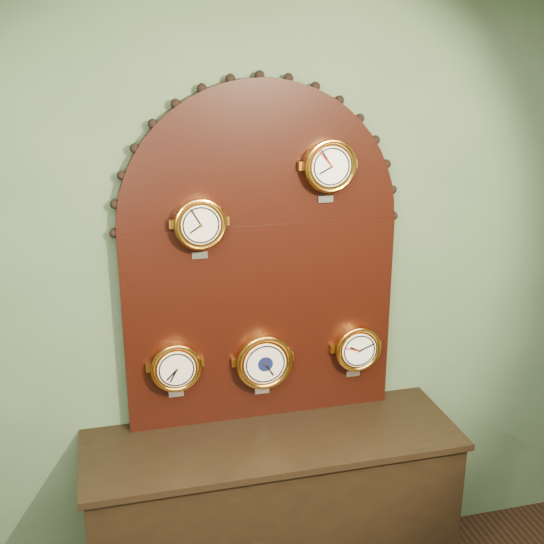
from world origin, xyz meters
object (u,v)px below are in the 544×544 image
object	(u,v)px
display_board	(261,248)
arabic_clock	(329,165)
hygrometer	(176,367)
shop_counter	(273,520)
tide_clock	(357,348)
barometer	(264,361)
roman_clock	(200,223)

from	to	relation	value
display_board	arabic_clock	distance (m)	0.45
hygrometer	arabic_clock	bearing A→B (deg)	-0.01
shop_counter	hygrometer	bearing A→B (deg)	158.60
display_board	arabic_clock	size ratio (longest dim) A/B	5.56
tide_clock	display_board	bearing A→B (deg)	171.29
shop_counter	tide_clock	bearing A→B (deg)	19.56
barometer	hygrometer	bearing A→B (deg)	179.86
display_board	roman_clock	distance (m)	0.31
shop_counter	tide_clock	world-z (taller)	tide_clock
hygrometer	tide_clock	distance (m)	0.82
shop_counter	tide_clock	xyz separation A→B (m)	(0.43, 0.15, 0.74)
display_board	barometer	distance (m)	0.51
shop_counter	arabic_clock	size ratio (longest dim) A/B	5.82
tide_clock	shop_counter	bearing A→B (deg)	-160.44
display_board	tide_clock	xyz separation A→B (m)	(0.43, -0.07, -0.49)
display_board	tide_clock	distance (m)	0.66
display_board	barometer	xyz separation A→B (m)	(-0.00, -0.07, -0.50)
hygrometer	tide_clock	size ratio (longest dim) A/B	1.01
hygrometer	barometer	distance (m)	0.39
arabic_clock	hygrometer	distance (m)	1.07
shop_counter	barometer	xyz separation A→B (m)	(-0.00, 0.15, 0.72)
roman_clock	arabic_clock	distance (m)	0.58
roman_clock	display_board	bearing A→B (deg)	13.95
shop_counter	tide_clock	size ratio (longest dim) A/B	6.00
roman_clock	barometer	bearing A→B (deg)	-0.23
hygrometer	barometer	bearing A→B (deg)	-0.14
hygrometer	barometer	xyz separation A→B (m)	(0.39, -0.00, -0.02)
shop_counter	display_board	bearing A→B (deg)	90.00
hygrometer	shop_counter	bearing A→B (deg)	-21.40
roman_clock	barometer	size ratio (longest dim) A/B	0.88
roman_clock	hygrometer	size ratio (longest dim) A/B	0.99
hygrometer	tide_clock	bearing A→B (deg)	0.01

